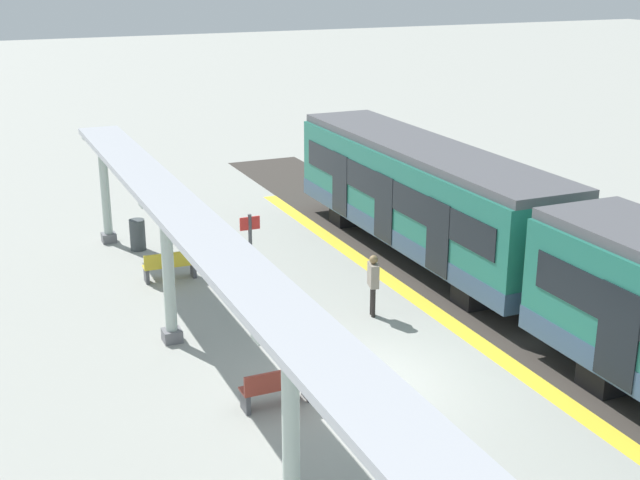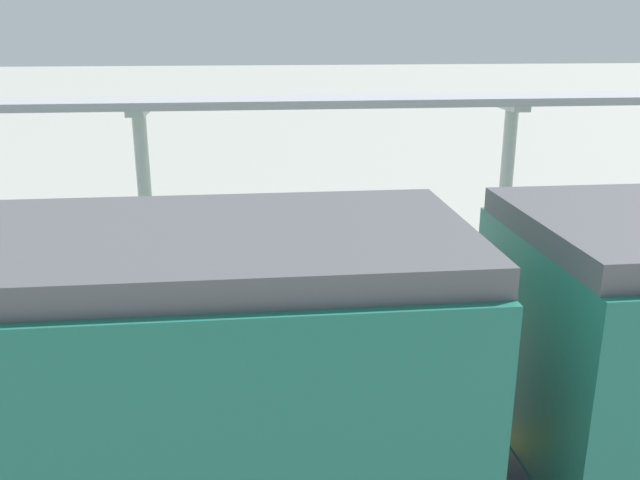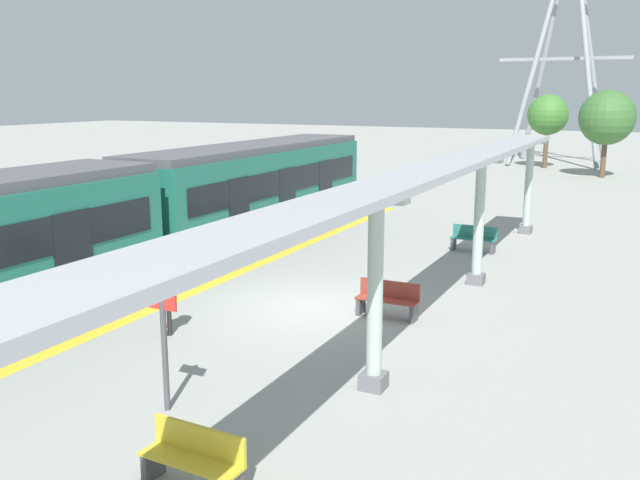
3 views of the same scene
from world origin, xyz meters
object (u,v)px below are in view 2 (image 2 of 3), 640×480
object	(u,v)px
bench_mid_platform	(334,268)
passenger_waiting_near_edge	(593,310)
canopy_pillar_second	(506,184)
canopy_pillar_third	(145,193)

from	to	relation	value
bench_mid_platform	passenger_waiting_near_edge	xyz separation A→B (m)	(-3.88, -3.39, 0.58)
bench_mid_platform	passenger_waiting_near_edge	distance (m)	5.19
canopy_pillar_second	passenger_waiting_near_edge	distance (m)	5.17
bench_mid_platform	passenger_waiting_near_edge	size ratio (longest dim) A/B	0.92
canopy_pillar_third	passenger_waiting_near_edge	distance (m)	8.83
canopy_pillar_second	bench_mid_platform	size ratio (longest dim) A/B	2.35
canopy_pillar_second	passenger_waiting_near_edge	world-z (taller)	canopy_pillar_second
canopy_pillar_second	canopy_pillar_third	size ratio (longest dim) A/B	1.00
canopy_pillar_third	bench_mid_platform	world-z (taller)	canopy_pillar_third
canopy_pillar_third	passenger_waiting_near_edge	world-z (taller)	canopy_pillar_third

